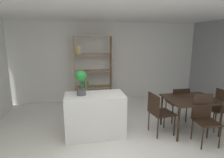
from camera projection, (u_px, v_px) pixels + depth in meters
ground_plane at (121, 153)px, 3.37m from camera, size 9.36×9.36×0.00m
ceiling_slab at (123, 1)px, 2.81m from camera, size 6.80×6.36×0.06m
back_partition at (99, 62)px, 6.12m from camera, size 6.80×0.06×2.57m
kitchen_island at (95, 115)px, 3.93m from camera, size 1.23×0.64×0.91m
potted_plant_on_island at (81, 80)px, 3.72m from camera, size 0.22×0.22×0.51m
open_bookshelf at (91, 72)px, 5.78m from camera, size 1.15×0.33×2.12m
dining_table at (190, 102)px, 4.07m from camera, size 1.08×0.88×0.76m
dining_chair_far at (178, 101)px, 4.55m from camera, size 0.44×0.42×0.87m
dining_chair_island_side at (158, 110)px, 3.95m from camera, size 0.51×0.49×0.91m
dining_chair_near at (204, 115)px, 3.65m from camera, size 0.44×0.45×0.97m
dining_chair_window_side at (219, 105)px, 4.24m from camera, size 0.44×0.48×0.90m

